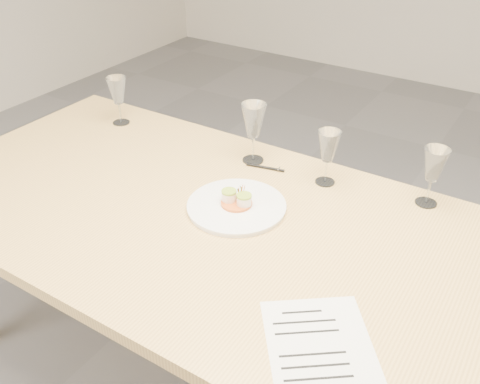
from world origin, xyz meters
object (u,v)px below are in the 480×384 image
Objects in this scene: wine_glass_1 at (254,122)px; wine_glass_2 at (328,148)px; wine_glass_0 at (117,92)px; dinner_plate at (237,205)px; ballpoint_pen at (266,168)px; dining_table at (266,255)px; recipe_sheet at (320,346)px; wine_glass_3 at (434,166)px.

wine_glass_1 reaches higher than wine_glass_2.
wine_glass_1 is (0.62, 0.02, 0.02)m from wine_glass_0.
dinner_plate is 0.79m from wine_glass_0.
wine_glass_0 reaches higher than ballpoint_pen.
dining_table is at bearing -53.61° from wine_glass_1.
recipe_sheet is 1.35m from wine_glass_0.
ballpoint_pen reaches higher than dining_table.
wine_glass_0 is 0.90m from wine_glass_2.
wine_glass_3 is (0.54, 0.08, 0.13)m from ballpoint_pen.
dining_table is 7.79× the size of dinner_plate.
ballpoint_pen is (-0.20, 0.34, 0.07)m from dining_table.
dinner_plate is 0.27m from ballpoint_pen.
wine_glass_1 is (-0.07, 0.03, 0.15)m from ballpoint_pen.
dining_table is at bearing -71.20° from ballpoint_pen.
wine_glass_2 is (0.21, 0.03, 0.13)m from ballpoint_pen.
wine_glass_2 reaches higher than recipe_sheet.
ballpoint_pen is at bearing -21.76° from wine_glass_1.
wine_glass_1 is (-0.57, 0.65, 0.15)m from recipe_sheet.
wine_glass_0 is at bearing 114.59° from recipe_sheet.
wine_glass_1 reaches higher than dinner_plate.
recipe_sheet is 0.72m from wine_glass_3.
wine_glass_2 is at bearing 1.23° from wine_glass_0.
recipe_sheet is 1.98× the size of wine_glass_3.
wine_glass_2 is at bearing -170.33° from wine_glass_3.
wine_glass_2 reaches higher than ballpoint_pen.
recipe_sheet is 2.79× the size of ballpoint_pen.
wine_glass_2 is (0.90, 0.02, -0.00)m from wine_glass_0.
ballpoint_pen is at bearing -0.68° from wine_glass_0.
wine_glass_0 is (-0.73, 0.27, 0.12)m from dinner_plate.
dinner_plate is 0.34m from wine_glass_1.
wine_glass_0 is (-0.69, 0.01, 0.13)m from ballpoint_pen.
dinner_plate reaches higher than recipe_sheet.
wine_glass_0 is (-0.89, 0.34, 0.20)m from dining_table.
recipe_sheet reaches higher than dining_table.
recipe_sheet is at bearing -43.56° from dining_table.
ballpoint_pen is 0.16m from wine_glass_1.
ballpoint_pen is 0.71× the size of wine_glass_3.
ballpoint_pen is 0.73× the size of wine_glass_2.
wine_glass_0 is at bearing 167.42° from ballpoint_pen.
ballpoint_pen is 0.56m from wine_glass_3.
dining_table is 0.40m from ballpoint_pen.
wine_glass_3 is (0.34, 0.42, 0.20)m from dining_table.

